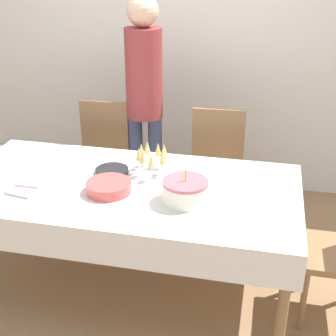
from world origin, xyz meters
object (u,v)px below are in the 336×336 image
at_px(champagne_tray, 152,159).
at_px(person_standing, 144,89).
at_px(plate_stack_main, 109,187).
at_px(dining_chair_far_right, 216,168).
at_px(plate_stack_dessert, 112,171).
at_px(birthday_cake, 185,191).
at_px(dining_chair_far_left, 102,157).

bearing_deg(champagne_tray, person_standing, 108.37).
xyz_separation_m(champagne_tray, plate_stack_main, (-0.19, -0.30, -0.07)).
bearing_deg(dining_chair_far_right, plate_stack_dessert, -129.97).
height_order(dining_chair_far_right, birthday_cake, dining_chair_far_right).
relative_size(champagne_tray, plate_stack_dessert, 1.42).
bearing_deg(plate_stack_main, birthday_cake, -1.68).
bearing_deg(plate_stack_dessert, plate_stack_main, -75.20).
bearing_deg(dining_chair_far_left, birthday_cake, -48.22).
xyz_separation_m(birthday_cake, champagne_tray, (-0.27, 0.32, 0.03)).
xyz_separation_m(dining_chair_far_right, birthday_cake, (-0.06, -0.96, 0.29)).
relative_size(dining_chair_far_right, person_standing, 0.54).
height_order(dining_chair_far_right, plate_stack_main, dining_chair_far_right).
xyz_separation_m(dining_chair_far_left, champagne_tray, (0.59, -0.64, 0.32)).
bearing_deg(birthday_cake, champagne_tray, 130.49).
distance_m(dining_chair_far_left, champagne_tray, 0.93).
xyz_separation_m(dining_chair_far_left, person_standing, (0.33, 0.12, 0.54)).
bearing_deg(dining_chair_far_left, person_standing, 19.70).
bearing_deg(dining_chair_far_right, dining_chair_far_left, 179.99).
relative_size(champagne_tray, plate_stack_main, 1.13).
xyz_separation_m(dining_chair_far_right, plate_stack_dessert, (-0.59, -0.70, 0.24)).
distance_m(birthday_cake, plate_stack_dessert, 0.58).
bearing_deg(dining_chair_far_left, champagne_tray, -47.61).
height_order(plate_stack_main, person_standing, person_standing).
bearing_deg(champagne_tray, plate_stack_dessert, -167.39).
height_order(dining_chair_far_right, champagne_tray, dining_chair_far_right).
relative_size(plate_stack_main, plate_stack_dessert, 1.26).
relative_size(dining_chair_far_left, person_standing, 0.54).
relative_size(plate_stack_main, person_standing, 0.15).
xyz_separation_m(plate_stack_main, plate_stack_dessert, (-0.07, 0.25, -0.02)).
relative_size(dining_chair_far_left, plate_stack_dessert, 4.53).
height_order(dining_chair_far_left, champagne_tray, dining_chair_far_left).
height_order(dining_chair_far_left, birthday_cake, dining_chair_far_left).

